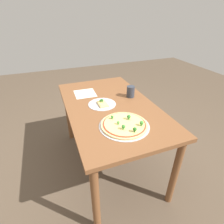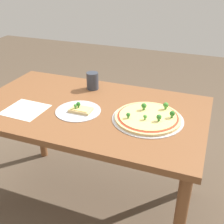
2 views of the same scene
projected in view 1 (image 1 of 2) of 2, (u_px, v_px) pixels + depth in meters
ground_plane at (110, 162)px, 2.07m from camera, size 8.00×8.00×0.00m
dining_table at (110, 113)px, 1.72m from camera, size 1.39×0.82×0.77m
pizza_tray_whole at (124, 125)px, 1.36m from camera, size 0.40×0.40×0.07m
pizza_tray_slice at (102, 104)px, 1.67m from camera, size 0.27×0.27×0.06m
drinking_cup at (131, 92)px, 1.80m from camera, size 0.08×0.08×0.12m
paper_menu at (85, 93)px, 1.89m from camera, size 0.24×0.23×0.00m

